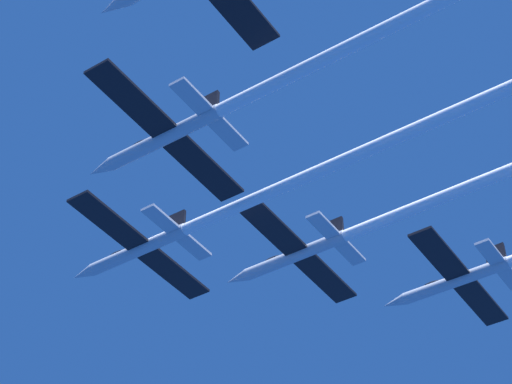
{
  "coord_description": "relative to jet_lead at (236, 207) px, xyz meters",
  "views": [
    {
      "loc": [
        -46.79,
        -42.84,
        -49.1
      ],
      "look_at": [
        0.05,
        -11.45,
        -0.02
      ],
      "focal_mm": 66.93,
      "sensor_mm": 36.0,
      "label": 1
    }
  ],
  "objects": [
    {
      "name": "jet_lead",
      "position": [
        0.0,
        0.0,
        0.0
      ],
      "size": [
        16.16,
        40.85,
        2.68
      ],
      "color": "#B2BAC6"
    },
    {
      "name": "jet_left_wing",
      "position": [
        -9.37,
        -8.47,
        0.01
      ],
      "size": [
        16.16,
        37.0,
        2.68
      ],
      "color": "#B2BAC6"
    },
    {
      "name": "jet_right_wing",
      "position": [
        9.19,
        -7.78,
        1.08
      ],
      "size": [
        16.16,
        36.1,
        2.68
      ],
      "color": "#B2BAC6"
    }
  ]
}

